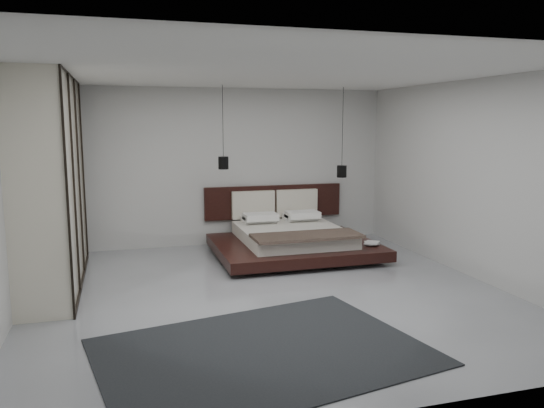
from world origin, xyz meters
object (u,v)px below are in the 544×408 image
object	(u,v)px
wardrobe	(50,181)
rug	(263,352)
bed	(291,238)
pendant_right	(342,171)
pendant_left	(223,163)
lattice_screen	(43,181)

from	to	relation	value
wardrobe	rug	bearing A→B (deg)	-53.13
bed	wardrobe	size ratio (longest dim) A/B	0.89
pendant_right	rug	size ratio (longest dim) A/B	0.52
bed	pendant_left	distance (m)	1.70
pendant_right	wardrobe	world-z (taller)	wardrobe
lattice_screen	pendant_right	world-z (taller)	pendant_right
pendant_left	pendant_right	size ratio (longest dim) A/B	0.87
pendant_right	rug	bearing A→B (deg)	-122.40
pendant_left	rug	size ratio (longest dim) A/B	0.45
wardrobe	rug	world-z (taller)	wardrobe
pendant_left	rug	world-z (taller)	pendant_left
lattice_screen	wardrobe	xyz separation A→B (m)	(0.25, -1.28, 0.12)
lattice_screen	wardrobe	distance (m)	1.32
pendant_left	wardrobe	distance (m)	2.81
wardrobe	rug	xyz separation A→B (m)	(2.15, -2.87, -1.42)
lattice_screen	pendant_left	world-z (taller)	pendant_left
pendant_left	rug	xyz separation A→B (m)	(-0.41, -4.01, -1.53)
pendant_left	lattice_screen	bearing A→B (deg)	177.06
lattice_screen	rug	xyz separation A→B (m)	(2.40, -4.15, -1.29)
wardrobe	rug	size ratio (longest dim) A/B	0.95
pendant_right	rug	distance (m)	4.93
pendant_left	wardrobe	world-z (taller)	wardrobe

